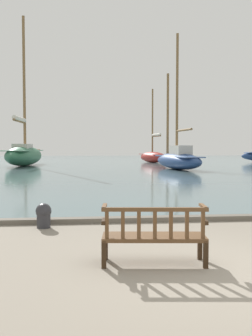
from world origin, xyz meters
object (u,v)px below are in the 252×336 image
Objects in this scene: park_bench at (154,234)px; sailboat_far_port at (153,156)px; sailboat_outer_starboard at (24,154)px; sailboat_outer_port at (178,158)px; mooring_bollard at (44,215)px.

sailboat_far_port is (6.63, 39.09, 0.38)m from park_bench.
park_bench is at bearing -76.99° from sailboat_outer_starboard.
park_bench is 25.43m from sailboat_outer_port.
sailboat_outer_port reaches higher than sailboat_far_port.
park_bench is at bearing -99.62° from sailboat_far_port.
sailboat_outer_starboard is 15.68m from sailboat_outer_port.
sailboat_outer_port is (-0.39, -14.44, 0.13)m from sailboat_far_port.
park_bench is 0.11× the size of sailboat_outer_starboard.
sailboat_outer_starboard reaches higher than mooring_bollard.
mooring_bollard is (5.42, -29.38, -0.96)m from sailboat_outer_starboard.
sailboat_outer_port is (6.24, 24.65, 0.51)m from park_bench.
sailboat_outer_starboard is 26.36× the size of mooring_bollard.
park_bench is 33.13m from sailboat_outer_starboard.
sailboat_far_port is 14.44m from sailboat_outer_port.
sailboat_far_port is at bearing 80.38° from park_bench.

